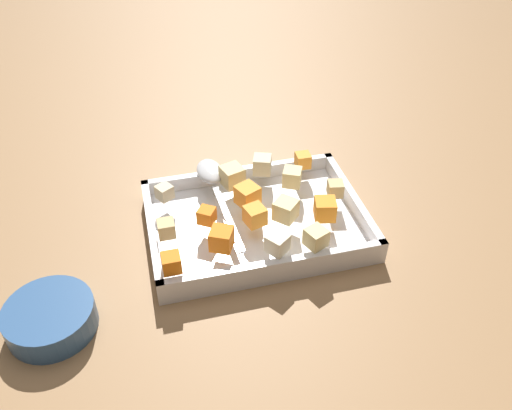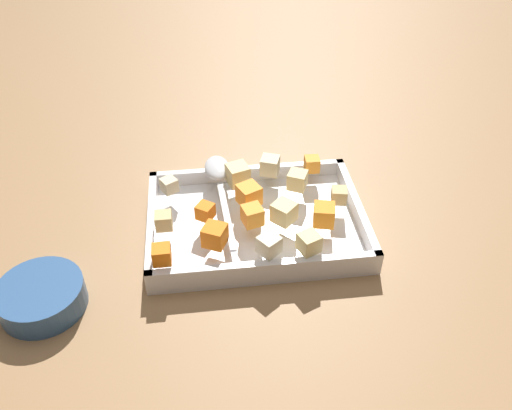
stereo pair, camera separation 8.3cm
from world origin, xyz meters
name	(u,v)px [view 1 (the left image)]	position (x,y,z in m)	size (l,w,h in m)	color
ground_plane	(250,227)	(0.00, 0.00, 0.00)	(4.00, 4.00, 0.00)	#936D47
baking_dish	(256,223)	(-0.01, 0.01, 0.01)	(0.34, 0.25, 0.04)	silver
carrot_chunk_mid_left	(171,263)	(0.14, 0.10, 0.05)	(0.03, 0.03, 0.03)	orange
carrot_chunk_center	(222,239)	(0.06, 0.07, 0.06)	(0.03, 0.03, 0.03)	orange
carrot_chunk_near_right	(254,216)	(0.00, 0.04, 0.05)	(0.03, 0.03, 0.03)	orange
carrot_chunk_heap_side	(303,160)	(-0.12, -0.09, 0.05)	(0.02, 0.02, 0.02)	orange
carrot_chunk_far_left	(248,195)	(0.00, -0.01, 0.06)	(0.03, 0.03, 0.03)	orange
carrot_chunk_near_spoon	(207,215)	(0.07, 0.01, 0.05)	(0.02, 0.02, 0.02)	orange
carrot_chunk_back_center	(325,209)	(-0.11, 0.05, 0.06)	(0.03, 0.03, 0.03)	orange
potato_chunk_rim_edge	(292,177)	(-0.08, -0.04, 0.05)	(0.03, 0.03, 0.03)	#E0CC89
potato_chunk_near_left	(166,228)	(0.13, 0.03, 0.05)	(0.03, 0.03, 0.03)	tan
potato_chunk_heap_top	(336,190)	(-0.14, 0.00, 0.05)	(0.02, 0.02, 0.02)	tan
potato_chunk_corner_nw	(164,192)	(0.13, -0.06, 0.05)	(0.02, 0.02, 0.02)	beige
potato_chunk_mid_right	(286,210)	(-0.05, 0.04, 0.06)	(0.03, 0.03, 0.03)	#E0CC89
potato_chunk_under_handle	(316,237)	(-0.07, 0.10, 0.05)	(0.03, 0.03, 0.03)	#E0CC89
potato_chunk_far_right	(277,243)	(-0.02, 0.10, 0.05)	(0.03, 0.03, 0.03)	beige
potato_chunk_corner_ne	(232,176)	(0.01, -0.07, 0.06)	(0.03, 0.03, 0.03)	#E0CC89
potato_chunk_front_center	(262,165)	(-0.04, -0.09, 0.06)	(0.03, 0.03, 0.03)	beige
serving_spoon	(212,176)	(0.04, -0.09, 0.05)	(0.05, 0.23, 0.02)	silver
small_prep_bowl	(50,318)	(0.30, 0.13, 0.02)	(0.12, 0.12, 0.04)	#33598C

